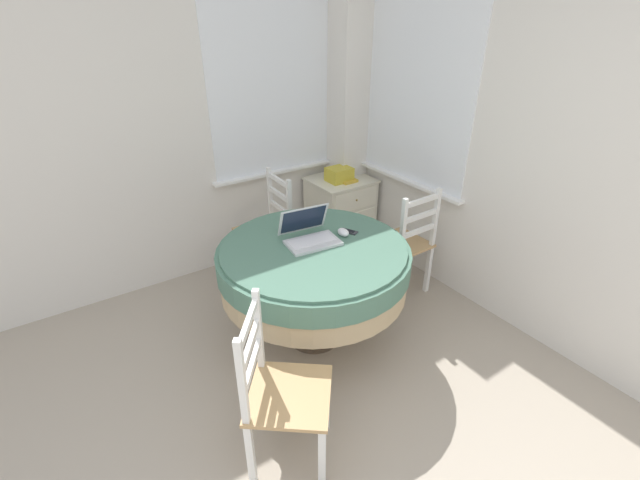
{
  "coord_description": "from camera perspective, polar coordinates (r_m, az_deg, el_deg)",
  "views": [
    {
      "loc": [
        -0.39,
        -0.49,
        2.03
      ],
      "look_at": [
        1.04,
        1.62,
        0.66
      ],
      "focal_mm": 24.0,
      "sensor_mm": 36.0,
      "label": 1
    }
  ],
  "objects": [
    {
      "name": "round_dining_table",
      "position": [
        2.74,
        -0.85,
        -3.31
      ],
      "size": [
        1.22,
        1.22,
        0.73
      ],
      "color": "#4C3D2D",
      "rests_on": "ground_plane"
    },
    {
      "name": "laptop",
      "position": [
        2.71,
        -1.42,
        0.76
      ],
      "size": [
        0.36,
        0.32,
        0.21
      ],
      "color": "silver",
      "rests_on": "round_dining_table"
    },
    {
      "name": "dining_chair_near_right_window",
      "position": [
        3.38,
        11.2,
        -0.56
      ],
      "size": [
        0.4,
        0.39,
        0.9
      ],
      "color": "tan",
      "rests_on": "ground_plane"
    },
    {
      "name": "book_on_cabinet",
      "position": [
        3.95,
        3.19,
        8.19
      ],
      "size": [
        0.14,
        0.25,
        0.02
      ],
      "color": "gold",
      "rests_on": "corner_cabinet"
    },
    {
      "name": "dining_chair_camera_near",
      "position": [
        2.16,
        -5.32,
        -19.58
      ],
      "size": [
        0.55,
        0.55,
        0.9
      ],
      "color": "tan",
      "rests_on": "ground_plane"
    },
    {
      "name": "computer_mouse",
      "position": [
        2.79,
        3.12,
        1.04
      ],
      "size": [
        0.06,
        0.09,
        0.05
      ],
      "color": "white",
      "rests_on": "round_dining_table"
    },
    {
      "name": "cell_phone",
      "position": [
        2.84,
        3.87,
        1.15
      ],
      "size": [
        0.09,
        0.12,
        0.01
      ],
      "color": "#2D2D33",
      "rests_on": "round_dining_table"
    },
    {
      "name": "storage_box",
      "position": [
        3.9,
        2.57,
        8.74
      ],
      "size": [
        0.21,
        0.18,
        0.12
      ],
      "color": "gold",
      "rests_on": "corner_cabinet"
    },
    {
      "name": "corner_room_shell",
      "position": [
        2.87,
        1.84,
        13.1
      ],
      "size": [
        4.41,
        4.63,
        2.55
      ],
      "color": "silver",
      "rests_on": "ground_plane"
    },
    {
      "name": "corner_cabinet",
      "position": [
        4.09,
        2.69,
        3.76
      ],
      "size": [
        0.55,
        0.5,
        0.67
      ],
      "color": "silver",
      "rests_on": "ground_plane"
    },
    {
      "name": "dining_chair_near_back_window",
      "position": [
        3.56,
        -7.02,
        1.37
      ],
      "size": [
        0.4,
        0.4,
        0.9
      ],
      "color": "tan",
      "rests_on": "ground_plane"
    }
  ]
}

